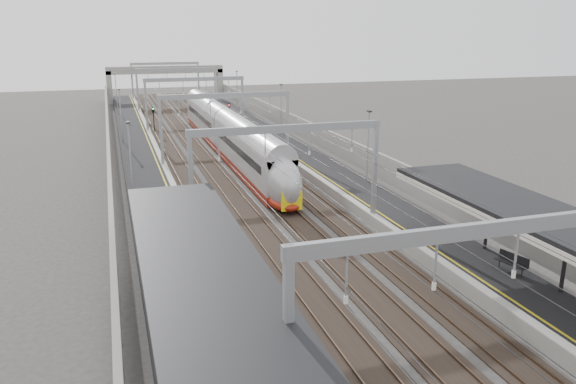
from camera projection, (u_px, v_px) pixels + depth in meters
platform_left at (143, 163)px, 56.54m from camera, size 4.00×120.00×1.00m
platform_right at (294, 153)px, 61.19m from camera, size 4.00×120.00×1.00m
tracks at (222, 162)px, 58.99m from camera, size 11.40×140.00×0.20m
overhead_line at (209, 97)px, 63.37m from camera, size 13.00×140.00×6.60m
canopy_left at (224, 318)px, 16.79m from camera, size 4.40×30.00×4.24m
overbridge at (165, 74)px, 107.92m from camera, size 22.00×2.20×6.90m
wall_left at (109, 155)px, 55.31m from camera, size 0.30×120.00×3.20m
wall_right at (321, 142)px, 61.82m from camera, size 0.30×120.00×3.20m
train at (230, 139)px, 61.10m from camera, size 2.56×46.65×4.05m
bench at (513, 261)px, 29.88m from camera, size 0.91×1.91×0.95m
signal_green at (153, 115)px, 75.99m from camera, size 0.32×0.32×3.48m
signal_red_near at (215, 112)px, 78.43m from camera, size 0.32×0.32×3.48m
signal_red_far at (229, 111)px, 79.79m from camera, size 0.32×0.32×3.48m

